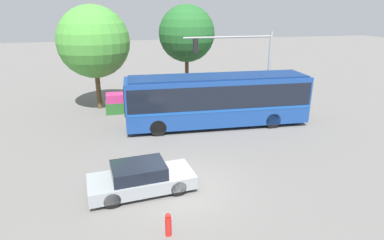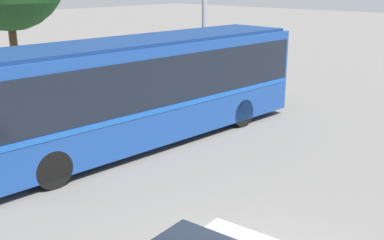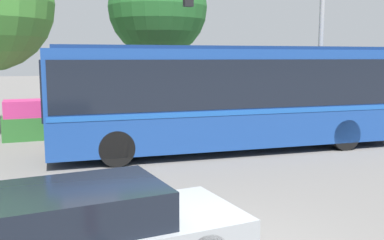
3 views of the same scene
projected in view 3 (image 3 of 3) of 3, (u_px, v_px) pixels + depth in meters
city_bus at (235, 92)px, 14.21m from camera, size 11.80×3.22×3.30m
sedan_foreground at (88, 233)px, 6.08m from camera, size 4.48×2.23×1.26m
traffic_light_pole at (281, 28)px, 15.70m from camera, size 6.08×0.24×5.86m
flowering_hedge at (108, 116)px, 17.28m from camera, size 7.60×1.21×1.43m
street_tree_centre at (158, 7)px, 21.03m from camera, size 4.69×4.69×7.66m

